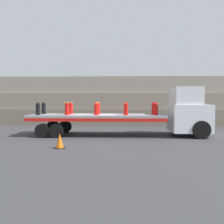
# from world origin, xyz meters

# --- Properties ---
(ground_plane) EXTENTS (120.00, 120.00, 0.00)m
(ground_plane) POSITION_xyz_m (0.00, 0.00, 0.00)
(ground_plane) COLOR #38383A
(rock_cliff) EXTENTS (60.00, 3.30, 4.26)m
(rock_cliff) POSITION_xyz_m (0.00, 7.28, 2.13)
(rock_cliff) COLOR #706656
(rock_cliff) RESTS_ON ground_plane
(truck_cab) EXTENTS (2.28, 2.74, 3.01)m
(truck_cab) POSITION_xyz_m (5.72, 0.00, 1.47)
(truck_cab) COLOR silver
(truck_cab) RESTS_ON ground_plane
(flatbed_trailer) EXTENTS (8.38, 2.61, 1.32)m
(flatbed_trailer) POSITION_xyz_m (-0.54, 0.00, 1.07)
(flatbed_trailer) COLOR gray
(flatbed_trailer) RESTS_ON ground_plane
(fire_hydrant_black_near_0) EXTENTS (0.33, 0.48, 0.77)m
(fire_hydrant_black_near_0) POSITION_xyz_m (-3.59, -0.55, 1.68)
(fire_hydrant_black_near_0) COLOR black
(fire_hydrant_black_near_0) RESTS_ON flatbed_trailer
(fire_hydrant_black_far_0) EXTENTS (0.33, 0.48, 0.77)m
(fire_hydrant_black_far_0) POSITION_xyz_m (-3.59, 0.55, 1.68)
(fire_hydrant_black_far_0) COLOR black
(fire_hydrant_black_far_0) RESTS_ON flatbed_trailer
(fire_hydrant_red_near_1) EXTENTS (0.33, 0.48, 0.77)m
(fire_hydrant_red_near_1) POSITION_xyz_m (-1.80, -0.55, 1.68)
(fire_hydrant_red_near_1) COLOR red
(fire_hydrant_red_near_1) RESTS_ON flatbed_trailer
(fire_hydrant_red_far_1) EXTENTS (0.33, 0.48, 0.77)m
(fire_hydrant_red_far_1) POSITION_xyz_m (-1.80, 0.55, 1.68)
(fire_hydrant_red_far_1) COLOR red
(fire_hydrant_red_far_1) RESTS_ON flatbed_trailer
(fire_hydrant_red_near_2) EXTENTS (0.33, 0.48, 0.77)m
(fire_hydrant_red_near_2) POSITION_xyz_m (0.00, -0.55, 1.68)
(fire_hydrant_red_near_2) COLOR red
(fire_hydrant_red_near_2) RESTS_ON flatbed_trailer
(fire_hydrant_red_far_2) EXTENTS (0.33, 0.48, 0.77)m
(fire_hydrant_red_far_2) POSITION_xyz_m (0.00, 0.55, 1.68)
(fire_hydrant_red_far_2) COLOR red
(fire_hydrant_red_far_2) RESTS_ON flatbed_trailer
(fire_hydrant_red_near_3) EXTENTS (0.33, 0.48, 0.77)m
(fire_hydrant_red_near_3) POSITION_xyz_m (1.80, -0.55, 1.68)
(fire_hydrant_red_near_3) COLOR red
(fire_hydrant_red_near_3) RESTS_ON flatbed_trailer
(fire_hydrant_red_far_3) EXTENTS (0.33, 0.48, 0.77)m
(fire_hydrant_red_far_3) POSITION_xyz_m (1.80, 0.55, 1.68)
(fire_hydrant_red_far_3) COLOR red
(fire_hydrant_red_far_3) RESTS_ON flatbed_trailer
(fire_hydrant_red_near_4) EXTENTS (0.33, 0.48, 0.77)m
(fire_hydrant_red_near_4) POSITION_xyz_m (3.59, -0.55, 1.68)
(fire_hydrant_red_near_4) COLOR red
(fire_hydrant_red_near_4) RESTS_ON flatbed_trailer
(fire_hydrant_red_far_4) EXTENTS (0.33, 0.48, 0.77)m
(fire_hydrant_red_far_4) POSITION_xyz_m (3.59, 0.55, 1.68)
(fire_hydrant_red_far_4) COLOR red
(fire_hydrant_red_far_4) RESTS_ON flatbed_trailer
(cargo_strap_rear) EXTENTS (0.05, 2.71, 0.01)m
(cargo_strap_rear) POSITION_xyz_m (-1.80, 0.00, 2.09)
(cargo_strap_rear) COLOR yellow
(cargo_strap_rear) RESTS_ON fire_hydrant_red_near_1
(cargo_strap_middle) EXTENTS (0.05, 2.71, 0.01)m
(cargo_strap_middle) POSITION_xyz_m (0.00, 0.00, 2.09)
(cargo_strap_middle) COLOR yellow
(cargo_strap_middle) RESTS_ON fire_hydrant_red_near_2
(traffic_cone) EXTENTS (0.45, 0.45, 0.69)m
(traffic_cone) POSITION_xyz_m (-1.31, -4.26, 0.34)
(traffic_cone) COLOR black
(traffic_cone) RESTS_ON ground_plane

